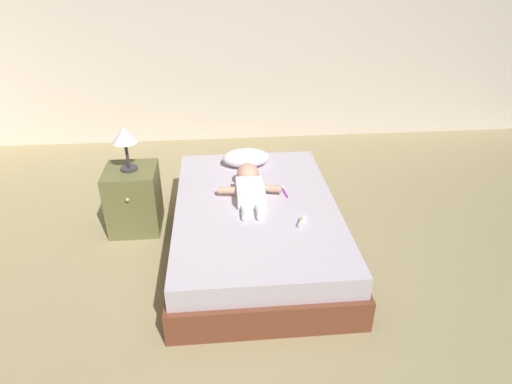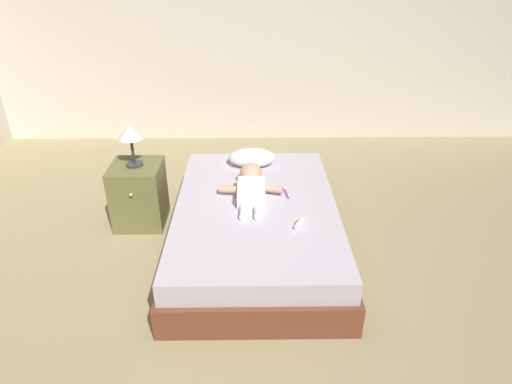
{
  "view_description": "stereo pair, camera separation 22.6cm",
  "coord_description": "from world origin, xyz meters",
  "px_view_note": "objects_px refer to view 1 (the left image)",
  "views": [
    {
      "loc": [
        -0.17,
        -2.26,
        2.1
      ],
      "look_at": [
        0.09,
        0.62,
        0.49
      ],
      "focal_mm": 30.97,
      "sensor_mm": 36.0,
      "label": 1
    },
    {
      "loc": [
        0.05,
        -2.27,
        2.1
      ],
      "look_at": [
        0.09,
        0.62,
        0.49
      ],
      "focal_mm": 30.97,
      "sensor_mm": 36.0,
      "label": 2
    }
  ],
  "objects_px": {
    "nightstand": "(134,199)",
    "lamp": "(124,138)",
    "baby_bottle": "(303,222)",
    "baby": "(250,186)",
    "pillow": "(246,158)",
    "toothbrush": "(284,192)",
    "bed": "(256,225)"
  },
  "relations": [
    {
      "from": "toothbrush",
      "to": "nightstand",
      "type": "distance_m",
      "value": 1.25
    },
    {
      "from": "toothbrush",
      "to": "baby",
      "type": "bearing_deg",
      "value": 179.89
    },
    {
      "from": "bed",
      "to": "nightstand",
      "type": "height_order",
      "value": "nightstand"
    },
    {
      "from": "nightstand",
      "to": "baby_bottle",
      "type": "xyz_separation_m",
      "value": [
        1.29,
        -0.7,
        0.15
      ]
    },
    {
      "from": "toothbrush",
      "to": "lamp",
      "type": "distance_m",
      "value": 1.31
    },
    {
      "from": "bed",
      "to": "baby_bottle",
      "type": "distance_m",
      "value": 0.5
    },
    {
      "from": "baby_bottle",
      "to": "nightstand",
      "type": "bearing_deg",
      "value": 151.48
    },
    {
      "from": "nightstand",
      "to": "baby_bottle",
      "type": "height_order",
      "value": "nightstand"
    },
    {
      "from": "toothbrush",
      "to": "nightstand",
      "type": "relative_size",
      "value": 0.31
    },
    {
      "from": "toothbrush",
      "to": "baby_bottle",
      "type": "distance_m",
      "value": 0.48
    },
    {
      "from": "pillow",
      "to": "toothbrush",
      "type": "height_order",
      "value": "pillow"
    },
    {
      "from": "pillow",
      "to": "baby_bottle",
      "type": "distance_m",
      "value": 1.06
    },
    {
      "from": "baby",
      "to": "toothbrush",
      "type": "height_order",
      "value": "baby"
    },
    {
      "from": "pillow",
      "to": "toothbrush",
      "type": "relative_size",
      "value": 2.43
    },
    {
      "from": "toothbrush",
      "to": "baby_bottle",
      "type": "bearing_deg",
      "value": -83.08
    },
    {
      "from": "toothbrush",
      "to": "baby_bottle",
      "type": "height_order",
      "value": "baby_bottle"
    },
    {
      "from": "baby",
      "to": "lamp",
      "type": "xyz_separation_m",
      "value": [
        -0.95,
        0.22,
        0.35
      ]
    },
    {
      "from": "pillow",
      "to": "baby",
      "type": "distance_m",
      "value": 0.53
    },
    {
      "from": "lamp",
      "to": "baby",
      "type": "bearing_deg",
      "value": -13.08
    },
    {
      "from": "nightstand",
      "to": "lamp",
      "type": "bearing_deg",
      "value": 90.0
    },
    {
      "from": "baby",
      "to": "toothbrush",
      "type": "relative_size",
      "value": 3.86
    },
    {
      "from": "bed",
      "to": "pillow",
      "type": "distance_m",
      "value": 0.74
    },
    {
      "from": "pillow",
      "to": "nightstand",
      "type": "relative_size",
      "value": 0.76
    },
    {
      "from": "nightstand",
      "to": "bed",
      "type": "bearing_deg",
      "value": -20.69
    },
    {
      "from": "bed",
      "to": "baby_bottle",
      "type": "xyz_separation_m",
      "value": [
        0.3,
        -0.33,
        0.23
      ]
    },
    {
      "from": "pillow",
      "to": "nightstand",
      "type": "bearing_deg",
      "value": -162.17
    },
    {
      "from": "bed",
      "to": "baby",
      "type": "height_order",
      "value": "baby"
    },
    {
      "from": "lamp",
      "to": "pillow",
      "type": "bearing_deg",
      "value": 17.83
    },
    {
      "from": "pillow",
      "to": "toothbrush",
      "type": "bearing_deg",
      "value": -63.15
    },
    {
      "from": "pillow",
      "to": "baby",
      "type": "relative_size",
      "value": 0.63
    },
    {
      "from": "toothbrush",
      "to": "baby_bottle",
      "type": "xyz_separation_m",
      "value": [
        0.06,
        -0.48,
        0.02
      ]
    },
    {
      "from": "bed",
      "to": "pillow",
      "type": "height_order",
      "value": "pillow"
    }
  ]
}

